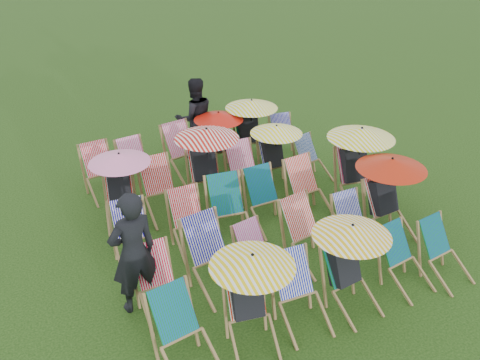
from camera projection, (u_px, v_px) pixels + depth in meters
name	position (u px, v px, depth m)	size (l,w,h in m)	color
ground	(255.00, 230.00, 9.07)	(100.00, 100.00, 0.00)	black
deckchair_0	(185.00, 336.00, 6.27)	(0.77, 0.97, 0.96)	olive
deckchair_1	(251.00, 299.00, 6.55)	(1.06, 1.13, 1.26)	olive
deckchair_2	(301.00, 295.00, 6.92)	(0.65, 0.88, 0.93)	olive
deckchair_3	(351.00, 266.00, 7.13)	(1.05, 1.13, 1.25)	olive
deckchair_4	(406.00, 260.00, 7.62)	(0.69, 0.88, 0.87)	olive
deckchair_5	(446.00, 253.00, 7.78)	(0.68, 0.86, 0.87)	olive
deckchair_6	(160.00, 284.00, 7.14)	(0.60, 0.84, 0.89)	olive
deckchair_7	(215.00, 258.00, 7.55)	(0.81, 1.03, 1.02)	olive
deckchair_8	(260.00, 255.00, 7.78)	(0.68, 0.84, 0.82)	olive
deckchair_9	(310.00, 234.00, 8.11)	(0.81, 1.00, 0.97)	olive
deckchair_10	(356.00, 225.00, 8.44)	(0.58, 0.80, 0.86)	olive
deckchair_11	(390.00, 197.00, 8.66)	(1.13, 1.20, 1.34)	olive
deckchair_12	(133.00, 237.00, 8.08)	(0.66, 0.89, 0.92)	olive
deckchair_13	(191.00, 223.00, 8.45)	(0.61, 0.85, 0.91)	olive
deckchair_14	(231.00, 212.00, 8.63)	(0.76, 0.99, 1.01)	olive
deckchair_15	(268.00, 200.00, 9.01)	(0.66, 0.90, 0.95)	olive
deckchair_16	(310.00, 190.00, 9.30)	(0.74, 0.96, 0.98)	olive
deckchair_17	(359.00, 165.00, 9.55)	(1.20, 1.27, 1.42)	olive
deckchair_18	(120.00, 187.00, 9.05)	(1.04, 1.11, 1.24)	olive
deckchair_19	(162.00, 190.00, 9.30)	(0.68, 0.92, 0.98)	olive
deckchair_20	(207.00, 165.00, 9.63)	(1.16, 1.23, 1.38)	olive
deckchair_21	(246.00, 172.00, 9.91)	(0.64, 0.90, 0.96)	olive
deckchair_22	(276.00, 155.00, 10.23)	(1.00, 1.04, 1.18)	olive
deckchair_23	(313.00, 160.00, 10.53)	(0.69, 0.85, 0.82)	olive
deckchair_24	(102.00, 172.00, 9.94)	(0.70, 0.92, 0.93)	olive
deckchair_25	(137.00, 165.00, 10.23)	(0.69, 0.89, 0.90)	olive
deckchair_26	(186.00, 152.00, 10.59)	(0.84, 1.04, 1.02)	olive
deckchair_27	(219.00, 140.00, 10.83)	(1.00, 1.04, 1.19)	olive
deckchair_28	(251.00, 130.00, 11.16)	(1.09, 1.16, 1.29)	olive
deckchair_29	(285.00, 138.00, 11.44)	(0.65, 0.84, 0.84)	olive
person_left	(133.00, 253.00, 7.00)	(0.66, 0.43, 1.80)	black
person_rear	(195.00, 118.00, 11.21)	(0.85, 0.66, 1.74)	black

